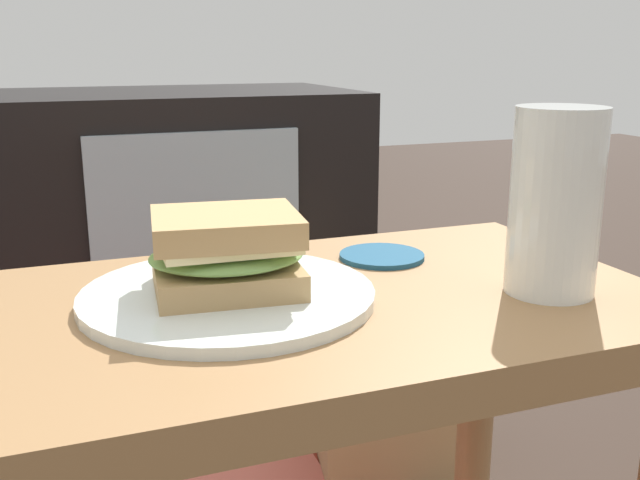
% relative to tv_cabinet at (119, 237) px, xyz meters
% --- Properties ---
extents(side_table, '(0.56, 0.36, 0.46)m').
position_rel_tv_cabinet_xyz_m(side_table, '(0.10, -0.95, 0.08)').
color(side_table, olive).
rests_on(side_table, ground).
extents(tv_cabinet, '(0.96, 0.46, 0.58)m').
position_rel_tv_cabinet_xyz_m(tv_cabinet, '(0.00, 0.00, 0.00)').
color(tv_cabinet, black).
rests_on(tv_cabinet, ground).
extents(plate, '(0.25, 0.25, 0.01)m').
position_rel_tv_cabinet_xyz_m(plate, '(0.00, -0.93, 0.17)').
color(plate, silver).
rests_on(plate, side_table).
extents(sandwich_front, '(0.14, 0.12, 0.07)m').
position_rel_tv_cabinet_xyz_m(sandwich_front, '(0.00, -0.93, 0.21)').
color(sandwich_front, tan).
rests_on(sandwich_front, plate).
extents(beer_glass, '(0.08, 0.08, 0.16)m').
position_rel_tv_cabinet_xyz_m(beer_glass, '(0.27, -1.01, 0.25)').
color(beer_glass, silver).
rests_on(beer_glass, side_table).
extents(coaster, '(0.09, 0.09, 0.01)m').
position_rel_tv_cabinet_xyz_m(coaster, '(0.18, -0.86, 0.17)').
color(coaster, navy).
rests_on(coaster, side_table).
extents(paper_bag, '(0.25, 0.21, 0.32)m').
position_rel_tv_cabinet_xyz_m(paper_bag, '(0.36, -0.53, -0.13)').
color(paper_bag, tan).
rests_on(paper_bag, ground).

